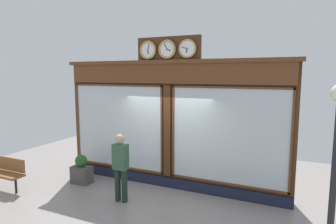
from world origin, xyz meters
TOP-DOWN VIEW (x-y plane):
  - shop_facade at (0.00, -0.13)m, footprint 6.56×0.42m
  - pedestrian at (0.66, 1.31)m, footprint 0.36×0.22m
  - street_lamp at (-3.74, 2.12)m, footprint 0.28×0.28m
  - planter_box at (2.37, 0.78)m, footprint 0.56×0.36m
  - planter_shrub at (2.37, 0.78)m, footprint 0.34×0.34m
  - street_bench at (4.01, 2.00)m, footprint 1.40×0.40m

SIDE VIEW (x-z plane):
  - planter_box at x=2.37m, z-range 0.00..0.49m
  - street_bench at x=4.01m, z-range 0.09..0.96m
  - planter_shrub at x=2.37m, z-range 0.49..0.83m
  - pedestrian at x=0.66m, z-range 0.09..1.78m
  - shop_facade at x=0.00m, z-range -0.27..3.81m
  - street_lamp at x=-3.74m, z-range 0.53..3.51m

